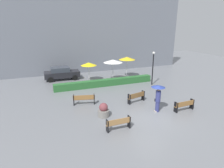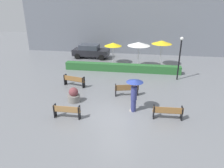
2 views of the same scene
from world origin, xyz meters
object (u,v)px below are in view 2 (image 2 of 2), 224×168
Objects in this scene: bench_far_left at (74,80)px; parked_car at (91,51)px; bench_near_left at (67,111)px; patio_umbrella_yellow at (113,44)px; patio_umbrella_white at (139,44)px; lamp_post at (180,54)px; bench_near_right at (168,112)px; pedestrian_with_umbrella at (134,91)px; patio_umbrella_yellow_far at (162,42)px; bench_mid_center at (127,89)px; planter_pot at (74,96)px.

parked_car is at bearing 95.02° from bench_far_left.
bench_near_left is 0.72× the size of patio_umbrella_yellow.
lamp_post is at bearing -40.24° from patio_umbrella_white.
pedestrian_with_umbrella is at bearing 161.32° from bench_near_right.
pedestrian_with_umbrella is 0.80× the size of patio_umbrella_yellow_far.
patio_umbrella_white reaches higher than bench_far_left.
lamp_post is (4.10, 3.96, 1.77)m from bench_mid_center.
pedestrian_with_umbrella reaches higher than bench_mid_center.
patio_umbrella_yellow_far is at bearing 43.23° from bench_far_left.
planter_pot is 9.60m from patio_umbrella_yellow.
bench_near_right is 1.69× the size of planter_pot.
patio_umbrella_yellow is (-2.81, 10.06, 0.69)m from pedestrian_with_umbrella.
patio_umbrella_yellow_far reaches higher than bench_mid_center.
patio_umbrella_yellow_far is (6.36, 9.42, 2.02)m from planter_pot.
bench_mid_center is 3.94m from bench_near_right.
lamp_post is 7.39m from patio_umbrella_yellow.
patio_umbrella_yellow reaches higher than bench_mid_center.
planter_pot is at bearing -72.56° from bench_far_left.
bench_mid_center is 0.77× the size of patio_umbrella_yellow.
bench_near_left is at bearing -133.97° from lamp_post.
patio_umbrella_yellow is 0.86× the size of patio_umbrella_yellow_far.
lamp_post is at bearing 18.21° from bench_far_left.
pedestrian_with_umbrella is at bearing -33.91° from bench_far_left.
bench_near_right is at bearing 7.48° from bench_near_left.
patio_umbrella_yellow_far is (6.08, 11.60, 1.97)m from bench_near_left.
patio_umbrella_white is (4.07, 8.46, 1.97)m from planter_pot.
parked_car reaches higher than bench_far_left.
bench_near_left is 0.89× the size of bench_far_left.
patio_umbrella_yellow reaches higher than bench_near_right.
lamp_post is (1.41, 6.85, 1.81)m from bench_near_right.
planter_pot is (0.84, -2.66, -0.07)m from bench_far_left.
patio_umbrella_white reaches higher than planter_pot.
bench_mid_center is 8.64m from patio_umbrella_yellow_far.
bench_near_left is 13.25m from patio_umbrella_yellow_far.
bench_near_left is 0.63× the size of patio_umbrella_white.
parked_car is at bearing 166.26° from patio_umbrella_yellow_far.
pedestrian_with_umbrella is at bearing 20.73° from bench_near_left.
bench_mid_center is 11.14m from parked_car.
lamp_post reaches higher than patio_umbrella_yellow_far.
bench_mid_center is 5.96m from lamp_post.
patio_umbrella_white reaches higher than patio_umbrella_yellow.
bench_near_left is 0.39× the size of parked_car.
bench_far_left is at bearing -108.18° from patio_umbrella_yellow.
patio_umbrella_white is at bearing 90.60° from pedestrian_with_umbrella.
planter_pot is 9.60m from patio_umbrella_white.
bench_near_right is at bearing -29.90° from bench_far_left.
patio_umbrella_white is at bearing 49.73° from bench_far_left.
bench_near_left is at bearing -82.73° from planter_pot.
planter_pot is at bearing 167.35° from bench_near_right.
bench_far_left is 0.50× the size of lamp_post.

